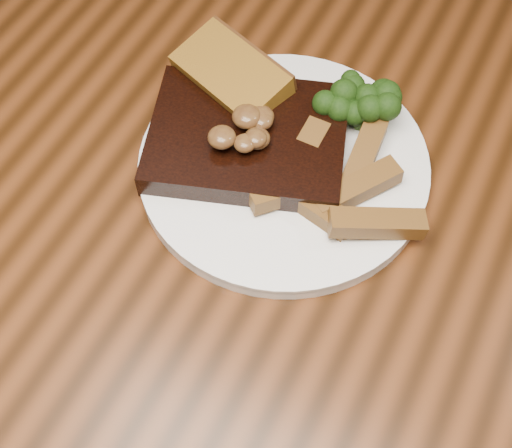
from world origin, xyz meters
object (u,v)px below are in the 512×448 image
(dining_table, at_px, (269,275))
(chair_far, at_px, (380,18))
(potato_wedges, at_px, (341,196))
(plate, at_px, (284,166))
(steak, at_px, (247,139))
(garlic_bread, at_px, (232,88))

(dining_table, relative_size, chair_far, 1.75)
(dining_table, distance_m, potato_wedges, 0.14)
(plate, relative_size, potato_wedges, 2.50)
(dining_table, distance_m, chair_far, 0.61)
(chair_far, height_order, potato_wedges, chair_far)
(plate, height_order, potato_wedges, potato_wedges)
(chair_far, relative_size, steak, 4.82)
(dining_table, bearing_deg, garlic_bread, 130.97)
(steak, height_order, garlic_bread, steak)
(plate, height_order, steak, steak)
(chair_far, bearing_deg, steak, 82.62)
(dining_table, distance_m, plate, 0.12)
(steak, bearing_deg, plate, -19.44)
(dining_table, distance_m, steak, 0.15)
(steak, relative_size, garlic_bread, 1.62)
(chair_far, xyz_separation_m, garlic_bread, (-0.02, -0.46, 0.27))
(dining_table, height_order, plate, plate)
(dining_table, xyz_separation_m, garlic_bread, (-0.11, 0.12, 0.12))
(chair_far, bearing_deg, potato_wedges, 93.83)
(chair_far, relative_size, plate, 3.19)
(garlic_bread, height_order, potato_wedges, garlic_bread)
(garlic_bread, bearing_deg, chair_far, 106.87)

